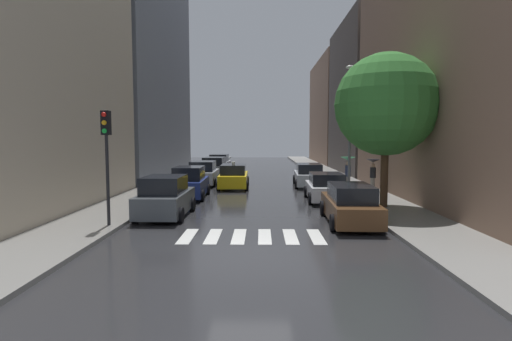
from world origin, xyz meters
TOP-DOWN VIEW (x-y plane):
  - ground_plane at (0.00, 24.00)m, footprint 28.00×72.00m
  - sidewalk_left at (-6.50, 24.00)m, footprint 3.00×72.00m
  - sidewalk_right at (6.50, 24.00)m, footprint 3.00×72.00m
  - crosswalk_stripes at (0.00, 2.49)m, footprint 4.95×2.20m
  - building_left_mid at (-11.00, 25.91)m, footprint 6.00×20.05m
  - building_right_near at (11.00, 9.98)m, footprint 6.00×21.34m
  - building_right_mid at (11.00, 28.11)m, footprint 6.00×13.28m
  - building_right_far at (11.00, 44.12)m, footprint 6.00×17.40m
  - parked_car_left_nearest at (-3.87, 6.00)m, footprint 2.11×4.08m
  - parked_car_left_second at (-3.79, 11.56)m, footprint 2.03×4.12m
  - parked_car_left_third at (-3.93, 18.01)m, footprint 2.12×4.32m
  - parked_car_left_fourth at (-3.75, 23.65)m, footprint 2.32×4.60m
  - parked_car_left_fifth at (-3.93, 29.51)m, footprint 2.26×4.14m
  - parked_car_right_nearest at (3.92, 4.80)m, footprint 2.10×4.80m
  - parked_car_right_second at (3.89, 10.56)m, footprint 2.25×4.20m
  - parked_car_right_third at (3.73, 17.29)m, footprint 2.24×4.81m
  - taxi_midroad at (-1.58, 16.29)m, footprint 2.12×4.71m
  - pedestrian_foreground at (7.27, 13.61)m, footprint 0.90×0.90m
  - pedestrian_near_tree at (5.78, 13.88)m, footprint 0.94×0.94m
  - street_tree_right at (6.19, 7.79)m, footprint 4.81×4.81m
  - traffic_light_left_corner at (-5.45, 3.61)m, footprint 0.30×0.42m
  - lamp_post_right at (5.55, 12.51)m, footprint 0.60×0.28m

SIDE VIEW (x-z plane):
  - ground_plane at x=0.00m, z-range -0.04..0.00m
  - crosswalk_stripes at x=0.00m, z-range 0.00..0.01m
  - sidewalk_left at x=-6.50m, z-range 0.00..0.15m
  - sidewalk_right at x=6.50m, z-range 0.00..0.15m
  - parked_car_right_second at x=3.89m, z-range -0.04..1.49m
  - parked_car_right_nearest at x=3.92m, z-range -0.05..1.54m
  - parked_car_right_third at x=3.73m, z-range -0.05..1.57m
  - taxi_midroad at x=-1.58m, z-range -0.14..1.67m
  - parked_car_left_third at x=-3.93m, z-range -0.06..1.69m
  - parked_car_left_fourth at x=-3.75m, z-range -0.06..1.71m
  - parked_car_left_fifth at x=-3.93m, z-range -0.06..1.71m
  - parked_car_left_nearest at x=-3.87m, z-range -0.07..1.73m
  - parked_car_left_second at x=-3.79m, z-range -0.07..1.74m
  - pedestrian_foreground at x=7.27m, z-range 0.55..2.53m
  - pedestrian_near_tree at x=5.78m, z-range 0.58..2.68m
  - traffic_light_left_corner at x=-5.45m, z-range 1.14..5.44m
  - lamp_post_right at x=5.55m, z-range 0.69..8.19m
  - street_tree_right at x=6.19m, z-range 1.36..8.62m
  - building_right_far at x=11.00m, z-range 0.00..13.84m
  - building_right_near at x=11.00m, z-range 0.00..14.20m
  - building_right_mid at x=11.00m, z-range 0.00..14.47m
  - building_left_mid at x=-11.00m, z-range 0.00..22.36m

